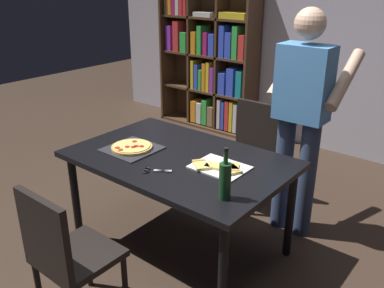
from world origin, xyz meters
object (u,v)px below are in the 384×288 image
at_px(person_serving_pizza, 302,113).
at_px(wine_bottle, 225,180).
at_px(chair_far_side, 250,146).
at_px(dining_table, 179,166).
at_px(bookshelf, 211,58).
at_px(kitchen_scissors, 152,170).
at_px(chair_near_camera, 64,251).
at_px(pepperoni_pizza_on_tray, 132,148).

relative_size(person_serving_pizza, wine_bottle, 5.54).
bearing_deg(person_serving_pizza, chair_far_side, 158.24).
bearing_deg(dining_table, bookshelf, 121.98).
xyz_separation_m(chair_far_side, kitchen_scissors, (0.02, -1.27, 0.24)).
bearing_deg(wine_bottle, person_serving_pizza, 92.12).
distance_m(chair_far_side, bookshelf, 2.07).
relative_size(chair_far_side, wine_bottle, 2.85).
xyz_separation_m(chair_near_camera, kitchen_scissors, (0.02, 0.70, 0.24)).
bearing_deg(person_serving_pizza, pepperoni_pizza_on_tray, -135.60).
bearing_deg(bookshelf, person_serving_pizza, -38.29).
distance_m(pepperoni_pizza_on_tray, kitchen_scissors, 0.41).
bearing_deg(person_serving_pizza, wine_bottle, -87.88).
xyz_separation_m(dining_table, person_serving_pizza, (0.55, 0.77, 0.32)).
distance_m(chair_far_side, wine_bottle, 1.45).
distance_m(dining_table, kitchen_scissors, 0.30).
bearing_deg(chair_near_camera, bookshelf, 113.79).
bearing_deg(wine_bottle, kitchen_scissors, -179.53).
distance_m(dining_table, chair_near_camera, 1.00).
distance_m(dining_table, bookshelf, 2.81).
relative_size(chair_near_camera, kitchen_scissors, 4.75).
bearing_deg(bookshelf, wine_bottle, -52.03).
xyz_separation_m(chair_near_camera, pepperoni_pizza_on_tray, (-0.35, 0.87, 0.25)).
height_order(person_serving_pizza, wine_bottle, person_serving_pizza).
bearing_deg(pepperoni_pizza_on_tray, dining_table, 18.59).
bearing_deg(wine_bottle, bookshelf, 127.97).
relative_size(dining_table, chair_far_side, 1.72).
bearing_deg(chair_far_side, pepperoni_pizza_on_tray, -107.73).
distance_m(chair_far_side, pepperoni_pizza_on_tray, 1.19).
height_order(bookshelf, wine_bottle, bookshelf).
bearing_deg(pepperoni_pizza_on_tray, wine_bottle, -9.81).
xyz_separation_m(chair_far_side, person_serving_pizza, (0.55, -0.22, 0.49)).
relative_size(chair_far_side, bookshelf, 0.46).
relative_size(dining_table, pepperoni_pizza_on_tray, 4.27).
height_order(bookshelf, person_serving_pizza, bookshelf).
distance_m(bookshelf, wine_bottle, 3.37).
relative_size(person_serving_pizza, kitchen_scissors, 9.23).
relative_size(chair_far_side, kitchen_scissors, 4.75).
xyz_separation_m(dining_table, wine_bottle, (0.59, -0.28, 0.19)).
relative_size(chair_near_camera, person_serving_pizza, 0.51).
bearing_deg(chair_near_camera, kitchen_scissors, 88.69).
height_order(bookshelf, pepperoni_pizza_on_tray, bookshelf).
bearing_deg(kitchen_scissors, chair_far_side, 90.72).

